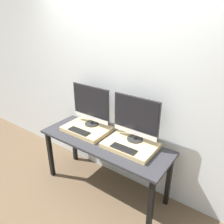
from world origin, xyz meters
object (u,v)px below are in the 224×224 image
Objects in this scene: keyboard_right at (123,148)px; monitor_left at (91,105)px; monitor_right at (136,118)px; keyboard_left at (79,131)px.

monitor_left is at bearing 159.76° from keyboard_right.
keyboard_left is at bearing -159.76° from monitor_right.
monitor_right is at bearing 0.00° from monitor_left.
monitor_right is 1.87× the size of keyboard_right.
monitor_left and monitor_right have the same top height.
keyboard_right is (0.66, 0.00, 0.00)m from keyboard_left.
monitor_left is 1.87× the size of keyboard_right.
monitor_right reaches higher than keyboard_left.
keyboard_left is (-0.00, -0.24, -0.27)m from monitor_left.
monitor_right is at bearing 20.24° from keyboard_left.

